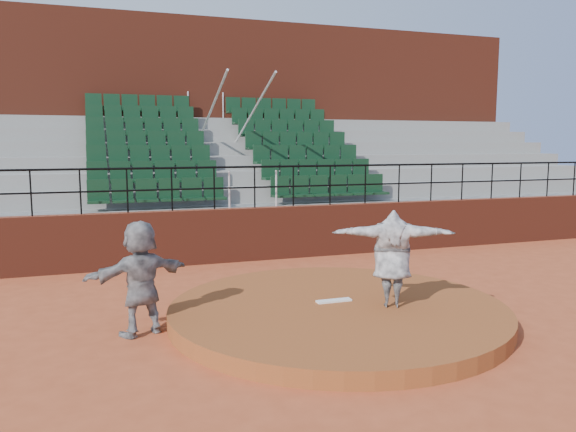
# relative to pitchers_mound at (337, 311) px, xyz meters

# --- Properties ---
(ground) EXTENTS (90.00, 90.00, 0.00)m
(ground) POSITION_rel_pitchers_mound_xyz_m (0.00, 0.00, -0.12)
(ground) COLOR #AC4926
(ground) RESTS_ON ground
(pitchers_mound) EXTENTS (5.50, 5.50, 0.25)m
(pitchers_mound) POSITION_rel_pitchers_mound_xyz_m (0.00, 0.00, 0.00)
(pitchers_mound) COLOR brown
(pitchers_mound) RESTS_ON ground
(pitching_rubber) EXTENTS (0.60, 0.15, 0.03)m
(pitching_rubber) POSITION_rel_pitchers_mound_xyz_m (0.00, 0.15, 0.14)
(pitching_rubber) COLOR white
(pitching_rubber) RESTS_ON pitchers_mound
(boundary_wall) EXTENTS (24.00, 0.30, 1.30)m
(boundary_wall) POSITION_rel_pitchers_mound_xyz_m (0.00, 5.00, 0.53)
(boundary_wall) COLOR maroon
(boundary_wall) RESTS_ON ground
(wall_railing) EXTENTS (24.04, 0.05, 1.03)m
(wall_railing) POSITION_rel_pitchers_mound_xyz_m (0.00, 5.00, 1.90)
(wall_railing) COLOR black
(wall_railing) RESTS_ON boundary_wall
(seating_deck) EXTENTS (24.00, 5.97, 4.63)m
(seating_deck) POSITION_rel_pitchers_mound_xyz_m (0.00, 8.65, 1.32)
(seating_deck) COLOR gray
(seating_deck) RESTS_ON ground
(press_box_facade) EXTENTS (24.00, 3.00, 7.10)m
(press_box_facade) POSITION_rel_pitchers_mound_xyz_m (0.00, 12.60, 3.43)
(press_box_facade) COLOR maroon
(press_box_facade) RESTS_ON ground
(pitcher) EXTENTS (1.98, 1.24, 1.57)m
(pitcher) POSITION_rel_pitchers_mound_xyz_m (0.77, -0.39, 0.91)
(pitcher) COLOR black
(pitcher) RESTS_ON pitchers_mound
(fielder) EXTENTS (1.69, 1.03, 1.74)m
(fielder) POSITION_rel_pitchers_mound_xyz_m (-3.10, 0.29, 0.75)
(fielder) COLOR black
(fielder) RESTS_ON ground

